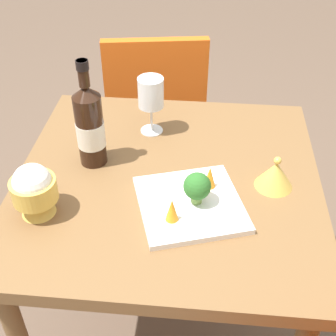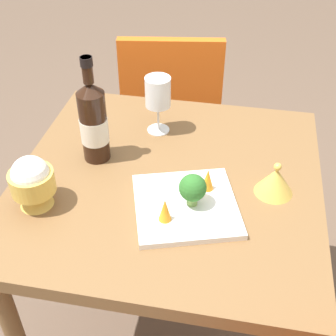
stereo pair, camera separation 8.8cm
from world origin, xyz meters
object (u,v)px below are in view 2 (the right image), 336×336
(serving_plate, at_px, (186,205))
(carrot_garnish_left, at_px, (165,210))
(wine_bottle, at_px, (93,122))
(carrot_garnish_right, at_px, (208,179))
(rice_bowl_lid, at_px, (275,181))
(wine_glass, at_px, (158,93))
(rice_bowl, at_px, (32,181))
(broccoli_floret, at_px, (193,188))
(chair_by_wall, at_px, (171,105))

(serving_plate, bearing_deg, carrot_garnish_left, 148.39)
(wine_bottle, xyz_separation_m, carrot_garnish_left, (-0.23, -0.24, -0.07))
(carrot_garnish_right, bearing_deg, rice_bowl_lid, -77.65)
(wine_glass, distance_m, rice_bowl, 0.45)
(serving_plate, height_order, carrot_garnish_left, carrot_garnish_left)
(rice_bowl, distance_m, broccoli_floret, 0.39)
(wine_bottle, xyz_separation_m, carrot_garnish_right, (-0.10, -0.33, -0.07))
(rice_bowl, xyz_separation_m, serving_plate, (0.06, -0.37, -0.07))
(chair_by_wall, bearing_deg, carrot_garnish_left, -89.51)
(chair_by_wall, height_order, wine_glass, wine_glass)
(wine_glass, relative_size, rice_bowl_lid, 1.79)
(serving_plate, xyz_separation_m, carrot_garnish_right, (0.07, -0.04, 0.04))
(rice_bowl_lid, height_order, carrot_garnish_left, rice_bowl_lid)
(carrot_garnish_left, bearing_deg, wine_glass, 13.92)
(serving_plate, bearing_deg, carrot_garnish_right, -34.70)
(carrot_garnish_right, bearing_deg, wine_bottle, 73.45)
(wine_glass, distance_m, broccoli_floret, 0.37)
(wine_glass, relative_size, carrot_garnish_left, 2.89)
(rice_bowl_lid, xyz_separation_m, serving_plate, (-0.10, 0.21, -0.03))
(wine_glass, bearing_deg, carrot_garnish_right, -145.24)
(rice_bowl, relative_size, rice_bowl_lid, 1.42)
(rice_bowl_lid, relative_size, broccoli_floret, 1.17)
(wine_bottle, height_order, wine_glass, wine_bottle)
(chair_by_wall, bearing_deg, rice_bowl_lid, -69.85)
(rice_bowl_lid, xyz_separation_m, broccoli_floret, (-0.10, 0.20, 0.03))
(wine_glass, bearing_deg, rice_bowl_lid, -122.74)
(chair_by_wall, distance_m, wine_glass, 0.60)
(broccoli_floret, bearing_deg, rice_bowl_lid, -63.07)
(chair_by_wall, xyz_separation_m, rice_bowl, (-0.88, 0.18, 0.28))
(rice_bowl, xyz_separation_m, rice_bowl_lid, (0.16, -0.58, -0.04))
(broccoli_floret, bearing_deg, serving_plate, 93.93)
(rice_bowl, bearing_deg, chair_by_wall, -11.77)
(chair_by_wall, height_order, broccoli_floret, chair_by_wall)
(wine_bottle, xyz_separation_m, serving_plate, (-0.16, -0.28, -0.11))
(rice_bowl, distance_m, serving_plate, 0.38)
(broccoli_floret, distance_m, carrot_garnish_right, 0.07)
(rice_bowl_lid, distance_m, broccoli_floret, 0.22)
(rice_bowl_lid, height_order, serving_plate, rice_bowl_lid)
(carrot_garnish_left, xyz_separation_m, carrot_garnish_right, (0.13, -0.08, -0.00))
(carrot_garnish_left, bearing_deg, carrot_garnish_right, -33.18)
(rice_bowl, bearing_deg, wine_glass, -31.31)
(wine_glass, distance_m, carrot_garnish_right, 0.33)
(rice_bowl_lid, xyz_separation_m, carrot_garnish_left, (-0.17, 0.25, 0.01))
(wine_bottle, relative_size, carrot_garnish_left, 4.95)
(rice_bowl, bearing_deg, broccoli_floret, -81.70)
(chair_by_wall, height_order, carrot_garnish_left, chair_by_wall)
(wine_glass, relative_size, carrot_garnish_right, 2.93)
(broccoli_floret, bearing_deg, wine_bottle, 61.49)
(wine_bottle, xyz_separation_m, broccoli_floret, (-0.16, -0.30, -0.05))
(chair_by_wall, xyz_separation_m, wine_glass, (-0.50, -0.05, 0.33))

